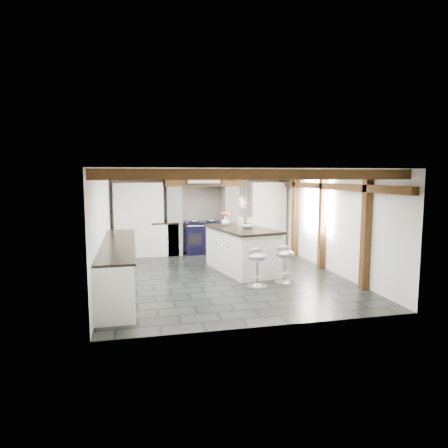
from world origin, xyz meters
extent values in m
plane|color=black|center=(0.00, 0.00, 0.00)|extent=(6.00, 6.00, 0.00)
plane|color=white|center=(0.00, 3.00, 1.15)|extent=(5.00, 0.00, 5.00)
plane|color=white|center=(-2.50, 0.00, 1.15)|extent=(0.00, 6.00, 6.00)
plane|color=white|center=(2.50, 0.00, 1.15)|extent=(0.00, 6.00, 6.00)
plane|color=white|center=(0.00, 0.00, 2.30)|extent=(6.00, 6.00, 0.00)
cube|color=silver|center=(-0.80, 2.70, 0.95)|extent=(0.40, 0.60, 1.90)
cube|color=silver|center=(0.80, 2.70, 0.95)|extent=(0.40, 0.60, 1.90)
cube|color=brown|center=(0.00, 2.70, 1.99)|extent=(2.10, 0.65, 0.18)
cube|color=silver|center=(0.00, 2.70, 2.15)|extent=(2.00, 0.60, 0.31)
cube|color=black|center=(0.00, 2.38, 2.05)|extent=(1.00, 0.03, 0.22)
cube|color=silver|center=(0.00, 2.36, 2.05)|extent=(0.90, 0.01, 0.14)
cube|color=white|center=(-1.75, 2.70, 1.00)|extent=(1.30, 0.58, 2.00)
cube|color=white|center=(1.90, 2.70, 1.00)|extent=(1.00, 0.58, 2.00)
cube|color=white|center=(-2.20, -0.60, 0.44)|extent=(0.60, 3.80, 0.88)
cube|color=black|center=(-2.20, -0.60, 0.90)|extent=(0.64, 3.80, 0.04)
cube|color=white|center=(-1.05, 2.70, 0.44)|extent=(0.70, 0.60, 0.88)
cube|color=black|center=(-1.05, 2.70, 0.90)|extent=(0.74, 0.64, 0.04)
cube|color=brown|center=(2.42, 0.00, 1.95)|extent=(0.15, 5.80, 0.14)
plane|color=white|center=(2.48, 0.60, 1.55)|extent=(0.00, 0.90, 0.90)
cube|color=brown|center=(0.00, -2.60, 2.21)|extent=(5.00, 0.16, 0.16)
cube|color=brown|center=(0.00, -1.73, 2.21)|extent=(5.00, 0.16, 0.16)
cube|color=brown|center=(0.00, -0.87, 2.21)|extent=(5.00, 0.16, 0.16)
cube|color=brown|center=(0.00, 0.00, 2.21)|extent=(5.00, 0.16, 0.16)
cube|color=brown|center=(0.00, 0.87, 2.21)|extent=(5.00, 0.16, 0.16)
cube|color=brown|center=(0.00, 1.73, 2.21)|extent=(5.00, 0.16, 0.16)
cube|color=brown|center=(0.00, 2.60, 2.21)|extent=(5.00, 0.16, 0.16)
cube|color=brown|center=(2.42, -1.60, 1.15)|extent=(0.15, 0.15, 2.30)
cube|color=brown|center=(2.42, 0.20, 1.15)|extent=(0.15, 0.15, 2.30)
cube|color=brown|center=(2.42, 1.80, 1.15)|extent=(0.15, 0.15, 2.30)
cylinder|color=black|center=(0.45, -0.05, 1.93)|extent=(0.01, 0.01, 0.56)
cylinder|color=white|center=(0.45, -0.05, 1.60)|extent=(0.09, 0.09, 0.22)
cylinder|color=black|center=(0.50, 0.25, 1.93)|extent=(0.01, 0.01, 0.56)
cylinder|color=white|center=(0.50, 0.25, 1.60)|extent=(0.09, 0.09, 0.22)
cylinder|color=black|center=(0.55, 0.55, 1.93)|extent=(0.01, 0.01, 0.56)
cylinder|color=white|center=(0.55, 0.55, 1.60)|extent=(0.09, 0.09, 0.22)
cube|color=black|center=(0.00, 2.68, 0.45)|extent=(1.00, 0.60, 0.90)
ellipsoid|color=silver|center=(-0.25, 2.68, 0.93)|extent=(0.28, 0.28, 0.11)
ellipsoid|color=silver|center=(0.25, 2.68, 0.93)|extent=(0.28, 0.28, 0.11)
cylinder|color=silver|center=(0.00, 2.36, 0.82)|extent=(0.95, 0.03, 0.03)
cube|color=black|center=(-0.25, 2.38, 0.45)|extent=(0.35, 0.02, 0.30)
cube|color=black|center=(0.25, 2.38, 0.45)|extent=(0.35, 0.02, 0.30)
cube|color=white|center=(0.51, 0.37, 0.47)|extent=(1.35, 2.10, 0.95)
cube|color=black|center=(0.51, 0.37, 0.98)|extent=(1.45, 2.20, 0.05)
imported|color=white|center=(0.24, 0.87, 1.11)|extent=(0.23, 0.23, 0.21)
ellipsoid|color=red|center=(0.24, 0.87, 1.27)|extent=(0.22, 0.22, 0.13)
cylinder|color=white|center=(0.59, 0.78, 1.10)|extent=(0.13, 0.13, 0.19)
imported|color=white|center=(0.64, 0.29, 1.04)|extent=(0.33, 0.33, 0.07)
cylinder|color=white|center=(0.76, 0.48, 1.06)|extent=(0.05, 0.05, 0.11)
cylinder|color=white|center=(0.76, 0.48, 1.12)|extent=(0.24, 0.24, 0.02)
cylinder|color=#D1AF8C|center=(0.76, 0.48, 1.17)|extent=(0.18, 0.18, 0.08)
cylinder|color=silver|center=(1.09, -0.84, 0.01)|extent=(0.42, 0.42, 0.03)
cone|color=silver|center=(1.09, -0.84, 0.06)|extent=(0.19, 0.19, 0.08)
cylinder|color=silver|center=(1.09, -0.84, 0.31)|extent=(0.05, 0.05, 0.52)
torus|color=silver|center=(1.09, -0.84, 0.23)|extent=(0.27, 0.27, 0.02)
ellipsoid|color=gray|center=(1.09, -0.84, 0.61)|extent=(0.47, 0.47, 0.17)
ellipsoid|color=gray|center=(1.11, -0.75, 0.70)|extent=(0.28, 0.17, 0.15)
cylinder|color=silver|center=(0.45, -0.99, 0.01)|extent=(0.42, 0.42, 0.03)
cone|color=silver|center=(0.45, -0.99, 0.06)|extent=(0.19, 0.19, 0.08)
cylinder|color=silver|center=(0.45, -0.99, 0.31)|extent=(0.05, 0.05, 0.52)
torus|color=silver|center=(0.45, -0.99, 0.23)|extent=(0.27, 0.27, 0.02)
ellipsoid|color=gray|center=(0.45, -0.99, 0.61)|extent=(0.47, 0.47, 0.17)
ellipsoid|color=gray|center=(0.43, -0.89, 0.71)|extent=(0.29, 0.17, 0.15)
camera|label=1|loc=(-1.90, -8.32, 2.20)|focal=32.00mm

